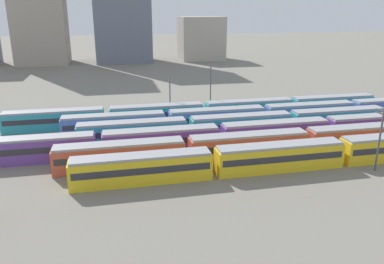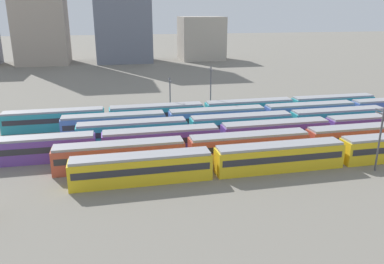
% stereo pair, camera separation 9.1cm
% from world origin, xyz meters
% --- Properties ---
extents(ground_plane, '(600.00, 600.00, 0.00)m').
position_xyz_m(ground_plane, '(0.00, 13.00, 0.00)').
color(ground_plane, slate).
extents(train_track_1, '(93.60, 3.06, 3.75)m').
position_xyz_m(train_track_1, '(38.22, 5.20, 1.90)').
color(train_track_1, '#BC4C38').
rests_on(train_track_1, ground_plane).
extents(train_track_2, '(93.60, 3.06, 3.75)m').
position_xyz_m(train_track_2, '(25.82, 10.40, 1.90)').
color(train_track_2, '#6B429E').
rests_on(train_track_2, ground_plane).
extents(train_track_3, '(55.80, 3.06, 3.75)m').
position_xyz_m(train_track_3, '(21.75, 15.60, 1.90)').
color(train_track_3, teal).
rests_on(train_track_3, ground_plane).
extents(train_track_4, '(112.50, 3.06, 3.75)m').
position_xyz_m(train_track_4, '(47.22, 20.80, 1.90)').
color(train_track_4, '#4C70BC').
rests_on(train_track_4, ground_plane).
extents(train_track_5, '(74.70, 3.06, 3.75)m').
position_xyz_m(train_track_5, '(17.67, 26.00, 1.90)').
color(train_track_5, teal).
rests_on(train_track_5, ground_plane).
extents(catenary_pole_0, '(0.24, 3.20, 8.60)m').
position_xyz_m(catenary_pole_0, '(34.68, -3.23, 4.83)').
color(catenary_pole_0, '#4C4C51').
rests_on(catenary_pole_0, ground_plane).
extents(catenary_pole_1, '(0.24, 3.20, 10.33)m').
position_xyz_m(catenary_pole_1, '(19.82, 29.14, 5.72)').
color(catenary_pole_1, '#4C4C51').
rests_on(catenary_pole_1, ground_plane).
extents(catenary_pole_2, '(0.24, 3.20, 8.97)m').
position_xyz_m(catenary_pole_2, '(34.68, -3.19, 5.02)').
color(catenary_pole_2, '#4C4C51').
rests_on(catenary_pole_2, ground_plane).
extents(catenary_pole_3, '(0.24, 3.20, 8.52)m').
position_xyz_m(catenary_pole_3, '(11.34, 28.76, 4.78)').
color(catenary_pole_3, '#4C4C51').
rests_on(catenary_pole_3, ground_plane).
extents(distant_building_2, '(22.81, 19.59, 47.20)m').
position_xyz_m(distant_building_2, '(6.69, 123.00, 23.60)').
color(distant_building_2, slate).
rests_on(distant_building_2, ground_plane).
extents(distant_building_3, '(18.73, 16.32, 18.39)m').
position_xyz_m(distant_building_3, '(40.65, 123.00, 9.19)').
color(distant_building_3, '#B2A899').
rests_on(distant_building_3, ground_plane).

